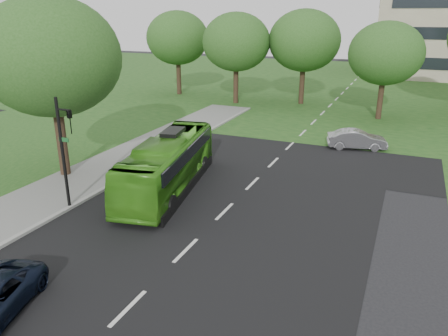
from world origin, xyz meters
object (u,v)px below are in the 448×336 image
object	(u,v)px
bus	(168,164)
sedan	(357,139)
tree_park_a	(236,42)
tree_side_near	(51,57)
tree_park_f	(177,38)
traffic_light	(65,146)
tree_park_b	(304,41)
tree_park_c	(386,53)

from	to	relation	value
bus	sedan	size ratio (longest dim) A/B	2.50
tree_park_a	tree_side_near	distance (m)	24.60
tree_park_f	sedan	xyz separation A→B (m)	(22.20, -14.51, -5.73)
traffic_light	tree_side_near	bearing A→B (deg)	151.86
tree_park_f	bus	xyz separation A→B (m)	(13.74, -26.26, -4.98)
tree_park_b	traffic_light	bearing A→B (deg)	-97.41
tree_park_c	tree_side_near	size ratio (longest dim) A/B	0.85
tree_park_b	bus	xyz separation A→B (m)	(-0.91, -26.27, -5.02)
sedan	traffic_light	bearing A→B (deg)	129.41
tree_park_f	bus	bearing A→B (deg)	-62.37
tree_park_a	tree_side_near	world-z (taller)	tree_side_near
sedan	tree_park_c	bearing A→B (deg)	-18.23
sedan	tree_park_b	bearing A→B (deg)	12.73
tree_park_b	tree_park_c	xyz separation A→B (m)	(8.18, -4.22, -0.66)
tree_park_a	tree_park_f	size ratio (longest dim) A/B	0.98
tree_park_c	traffic_light	bearing A→B (deg)	-114.84
tree_park_a	traffic_light	distance (m)	28.32
tree_park_c	sedan	size ratio (longest dim) A/B	2.09
tree_park_c	traffic_light	size ratio (longest dim) A/B	1.55
tree_park_b	traffic_light	xyz separation A→B (m)	(-3.96, -30.44, -3.20)
tree_park_b	sedan	distance (m)	17.35
tree_park_b	tree_park_f	size ratio (longest dim) A/B	1.01
tree_park_a	traffic_light	size ratio (longest dim) A/B	1.68
tree_side_near	traffic_light	size ratio (longest dim) A/B	1.83
tree_park_f	tree_side_near	xyz separation A→B (m)	(7.16, -26.96, 0.44)
traffic_light	tree_park_a	bearing A→B (deg)	111.51
tree_park_b	bus	distance (m)	26.76
tree_park_f	bus	size ratio (longest dim) A/B	0.92
tree_park_a	tree_park_f	distance (m)	8.50
tree_park_f	tree_side_near	size ratio (longest dim) A/B	0.93
tree_park_b	tree_side_near	world-z (taller)	tree_side_near
bus	traffic_light	distance (m)	5.48
tree_side_near	tree_park_b	bearing A→B (deg)	74.47
tree_park_a	tree_park_b	world-z (taller)	tree_park_b
tree_park_c	tree_side_near	distance (m)	27.64
tree_park_a	sedan	bearing A→B (deg)	-40.81
tree_park_b	bus	bearing A→B (deg)	-91.98
bus	traffic_light	bearing A→B (deg)	-137.07
tree_side_near	sedan	xyz separation A→B (m)	(15.04, 12.44, -6.16)
bus	sedan	world-z (taller)	bus
tree_side_near	sedan	distance (m)	20.47
tree_side_near	tree_park_c	bearing A→B (deg)	55.43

